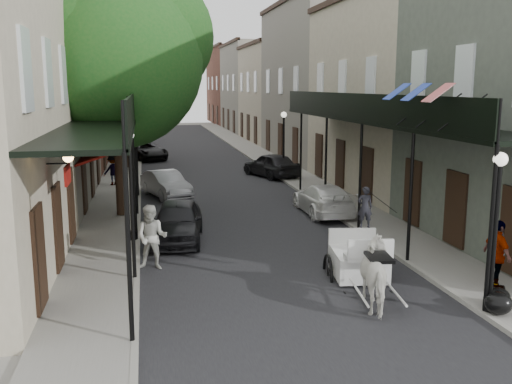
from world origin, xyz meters
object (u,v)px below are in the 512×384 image
pedestrian_sidewalk_right (497,255)px  car_left_near (177,221)px  tree_near (126,54)px  car_left_mid (166,184)px  tree_far (132,77)px  lamppost_right_near (495,230)px  car_right_near (323,199)px  pedestrian_walking (152,237)px  lamppost_right_far (284,144)px  lamppost_left (131,184)px  horse (379,275)px  carriage (356,238)px  car_left_far (145,151)px  pedestrian_sidewalk_left (113,170)px  car_right_far (271,165)px

pedestrian_sidewalk_right → car_left_near: bearing=48.6°
tree_near → car_left_mid: 7.16m
tree_far → car_left_near: tree_far is taller
lamppost_right_near → car_right_near: bearing=92.6°
car_left_near → car_left_mid: size_ratio=1.08×
pedestrian_walking → tree_near: bearing=111.0°
lamppost_right_far → car_right_near: lamppost_right_far is taller
tree_near → car_right_near: bearing=-8.6°
lamppost_left → car_left_near: 2.02m
tree_far → car_left_near: 19.01m
horse → carriage: size_ratio=0.71×
tree_far → pedestrian_sidewalk_right: bearing=-69.4°
tree_near → pedestrian_walking: tree_near is taller
carriage → car_left_far: (-5.75, 27.06, -0.39)m
horse → car_left_mid: horse is taller
lamppost_right_far → pedestrian_sidewalk_left: 9.50m
lamppost_right_near → pedestrian_sidewalk_left: size_ratio=2.37×
lamppost_right_far → pedestrian_walking: lamppost_right_far is taller
tree_far → car_left_far: size_ratio=1.83×
lamppost_left → tree_far: bearing=90.5°
pedestrian_sidewalk_right → lamppost_left: bearing=53.4°
tree_near → horse: size_ratio=5.04×
lamppost_right_far → car_right_near: bearing=-93.2°
tree_far → car_left_mid: bearing=-81.3°
pedestrian_walking → lamppost_right_far: bearing=78.6°
tree_far → pedestrian_sidewalk_left: 8.54m
car_left_mid → car_right_far: (6.28, 5.00, 0.09)m
pedestrian_sidewalk_left → pedestrian_sidewalk_right: bearing=91.7°
horse → car_left_near: (-4.40, 6.95, -0.11)m
pedestrian_sidewalk_left → carriage: bearing=86.8°
pedestrian_walking → car_left_far: (-0.10, 25.56, -0.30)m
tree_near → pedestrian_sidewalk_left: (-1.11, 7.11, -5.58)m
tree_near → lamppost_left: bearing=-88.7°
carriage → car_left_far: size_ratio=0.57×
tree_far → car_left_far: tree_far is taller
car_left_near → car_right_far: 14.44m
tree_far → pedestrian_sidewalk_left: (-1.06, -6.89, -4.93)m
pedestrian_sidewalk_left → car_right_far: bearing=162.4°
lamppost_right_far → pedestrian_walking: (-7.60, -15.00, -1.10)m
lamppost_right_far → car_left_far: 13.14m
car_left_mid → car_left_far: size_ratio=0.81×
pedestrian_sidewalk_right → car_right_near: pedestrian_sidewalk_right is taller
carriage → pedestrian_sidewalk_right: 3.69m
lamppost_left → carriage: size_ratio=1.37×
lamppost_left → car_right_far: lamppost_left is taller
pedestrian_walking → car_left_mid: bearing=101.2°
pedestrian_walking → car_right_far: pedestrian_walking is taller
horse → car_left_far: horse is taller
carriage → car_right_near: size_ratio=0.62×
carriage → car_left_far: carriage is taller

